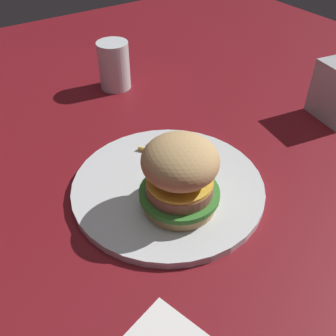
% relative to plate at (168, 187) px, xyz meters
% --- Properties ---
extents(ground_plane, '(1.60, 1.60, 0.00)m').
position_rel_plate_xyz_m(ground_plane, '(-0.02, 0.01, -0.01)').
color(ground_plane, maroon).
extents(plate, '(0.28, 0.28, 0.01)m').
position_rel_plate_xyz_m(plate, '(0.00, 0.00, 0.00)').
color(plate, silver).
rests_on(plate, ground_plane).
extents(sandwich, '(0.11, 0.11, 0.11)m').
position_rel_plate_xyz_m(sandwich, '(0.04, -0.01, 0.06)').
color(sandwich, tan).
rests_on(sandwich, plate).
extents(fries_pile, '(0.09, 0.09, 0.01)m').
position_rel_plate_xyz_m(fries_pile, '(-0.05, 0.05, 0.01)').
color(fries_pile, '#E5B251').
rests_on(fries_pile, plate).
extents(drink_glass, '(0.06, 0.06, 0.10)m').
position_rel_plate_xyz_m(drink_glass, '(-0.33, 0.09, 0.04)').
color(drink_glass, silver).
rests_on(drink_glass, ground_plane).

